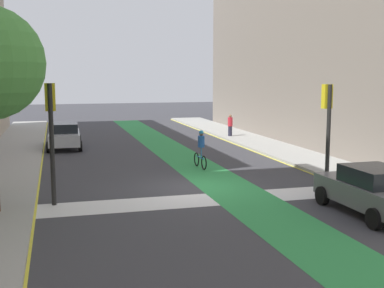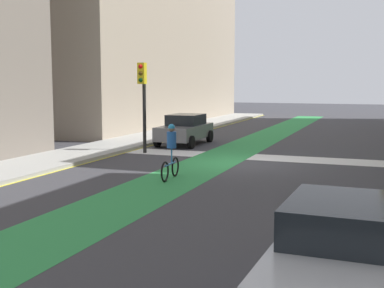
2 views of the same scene
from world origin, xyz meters
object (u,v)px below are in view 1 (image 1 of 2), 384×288
(car_silver_left_far, at_px, (64,136))
(pedestrian_sidewalk_right_a, at_px, (230,125))
(traffic_signal_near_left, at_px, (51,120))
(car_grey_right_near, at_px, (372,190))
(traffic_signal_near_right, at_px, (327,116))
(cyclist_in_lane, at_px, (201,148))

(car_silver_left_far, xyz_separation_m, pedestrian_sidewalk_right_a, (11.47, 2.14, 0.12))
(traffic_signal_near_left, bearing_deg, car_grey_right_near, -22.12)
(traffic_signal_near_left, xyz_separation_m, car_silver_left_far, (0.63, 13.53, -2.15))
(traffic_signal_near_right, xyz_separation_m, car_silver_left_far, (-9.84, 13.74, -2.09))
(traffic_signal_near_left, xyz_separation_m, car_grey_right_near, (9.93, -4.04, -2.15))
(car_grey_right_near, bearing_deg, pedestrian_sidewalk_right_a, 83.70)
(traffic_signal_near_left, distance_m, car_grey_right_near, 10.93)
(traffic_signal_near_right, height_order, cyclist_in_lane, traffic_signal_near_right)
(pedestrian_sidewalk_right_a, bearing_deg, car_silver_left_far, -169.45)
(traffic_signal_near_right, height_order, car_grey_right_near, traffic_signal_near_right)
(car_grey_right_near, relative_size, cyclist_in_lane, 2.27)
(traffic_signal_near_left, relative_size, cyclist_in_lane, 2.27)
(car_silver_left_far, bearing_deg, traffic_signal_near_left, -92.67)
(traffic_signal_near_right, height_order, car_silver_left_far, traffic_signal_near_right)
(car_silver_left_far, bearing_deg, cyclist_in_lane, -53.57)
(cyclist_in_lane, bearing_deg, traffic_signal_near_right, -55.74)
(traffic_signal_near_right, distance_m, cyclist_in_lane, 6.72)
(cyclist_in_lane, bearing_deg, pedestrian_sidewalk_right_a, 63.50)
(traffic_signal_near_right, distance_m, car_silver_left_far, 17.02)
(traffic_signal_near_right, distance_m, traffic_signal_near_left, 10.47)
(car_grey_right_near, xyz_separation_m, cyclist_in_lane, (-3.08, 9.15, 0.17))
(traffic_signal_near_right, height_order, traffic_signal_near_left, traffic_signal_near_left)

